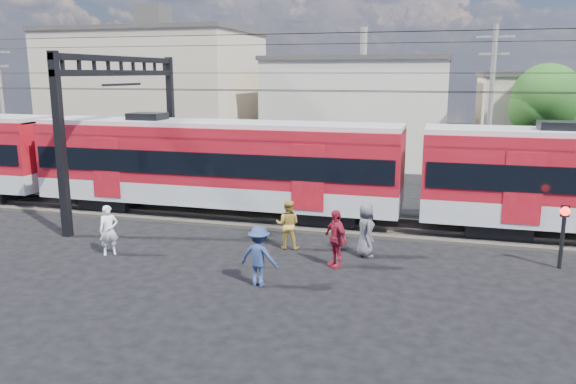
{
  "coord_description": "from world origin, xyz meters",
  "views": [
    {
      "loc": [
        3.82,
        -14.41,
        6.21
      ],
      "look_at": [
        -1.54,
        5.0,
        1.92
      ],
      "focal_mm": 35.0,
      "sensor_mm": 36.0,
      "label": 1
    }
  ],
  "objects_px": {
    "pedestrian_c": "(259,256)",
    "crossing_signal": "(564,225)",
    "pedestrian_a": "(109,230)",
    "commuter_train": "(220,162)"
  },
  "relations": [
    {
      "from": "pedestrian_a",
      "to": "pedestrian_c",
      "type": "bearing_deg",
      "value": -50.62
    },
    {
      "from": "crossing_signal",
      "to": "commuter_train",
      "type": "bearing_deg",
      "value": 165.39
    },
    {
      "from": "pedestrian_a",
      "to": "crossing_signal",
      "type": "bearing_deg",
      "value": -27.46
    },
    {
      "from": "commuter_train",
      "to": "pedestrian_a",
      "type": "relative_size",
      "value": 28.87
    },
    {
      "from": "pedestrian_a",
      "to": "pedestrian_c",
      "type": "height_order",
      "value": "pedestrian_c"
    },
    {
      "from": "commuter_train",
      "to": "pedestrian_a",
      "type": "xyz_separation_m",
      "value": [
        -1.72,
        -6.03,
        -1.53
      ]
    },
    {
      "from": "pedestrian_a",
      "to": "pedestrian_c",
      "type": "relative_size",
      "value": 0.95
    },
    {
      "from": "pedestrian_c",
      "to": "pedestrian_a",
      "type": "bearing_deg",
      "value": -4.39
    },
    {
      "from": "pedestrian_a",
      "to": "crossing_signal",
      "type": "height_order",
      "value": "crossing_signal"
    },
    {
      "from": "pedestrian_c",
      "to": "crossing_signal",
      "type": "bearing_deg",
      "value": -147.0
    }
  ]
}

